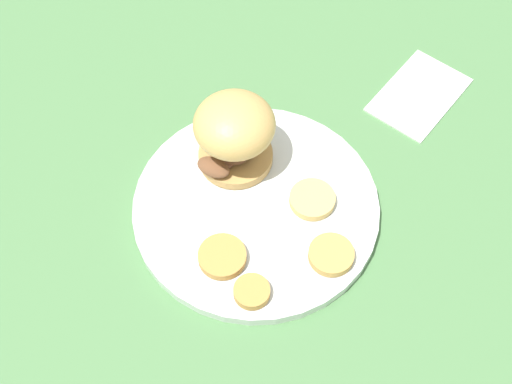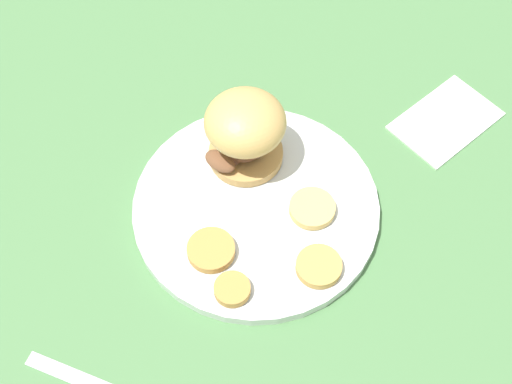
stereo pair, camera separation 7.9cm
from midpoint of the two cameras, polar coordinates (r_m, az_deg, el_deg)
The scene contains 8 objects.
ground_plane at distance 0.83m, azimuth -2.73°, elevation -1.73°, with size 4.00×4.00×0.00m, color #4C7A47.
dinner_plate at distance 0.82m, azimuth -2.76°, elevation -1.41°, with size 0.28×0.28×0.02m.
sandwich at distance 0.81m, azimuth -4.60°, elevation 4.50°, with size 0.10×0.09×0.10m.
potato_round_0 at distance 0.81m, azimuth 1.75°, elevation -0.81°, with size 0.05×0.05×0.01m, color #DBB766.
potato_round_1 at distance 0.78m, azimuth -5.64°, elevation -5.41°, with size 0.05×0.05×0.01m, color #BC8942.
potato_round_2 at distance 0.78m, azimuth 3.14°, elevation -5.27°, with size 0.05×0.05×0.01m, color tan.
potato_round_3 at distance 0.76m, azimuth -3.36°, elevation -8.21°, with size 0.04×0.04×0.01m, color #BC8942.
napkin at distance 0.94m, azimuth 10.59°, elevation 7.54°, with size 0.13×0.09×0.01m, color white.
Camera 1 is at (-0.34, -0.25, 0.71)m, focal length 50.00 mm.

